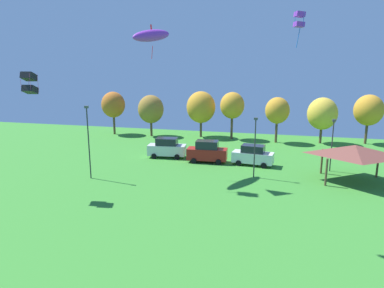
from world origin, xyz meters
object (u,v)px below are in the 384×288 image
(kite_flying_7, at_px, (299,20))
(parked_car_third_from_left, at_px, (253,155))
(kite_flying_2, at_px, (152,36))
(parked_car_second_from_left, at_px, (207,152))
(treeline_tree_4, at_px, (277,111))
(kite_flying_9, at_px, (29,83))
(treeline_tree_6, at_px, (369,110))
(treeline_tree_5, at_px, (322,114))
(light_post_3, at_px, (332,142))
(treeline_tree_3, at_px, (232,106))
(light_post_0, at_px, (255,144))
(treeline_tree_2, at_px, (201,107))
(park_pavilion, at_px, (355,150))
(parked_car_leftmost, at_px, (167,148))
(treeline_tree_0, at_px, (113,105))
(light_post_2, at_px, (88,139))
(treeline_tree_1, at_px, (151,109))

(kite_flying_7, distance_m, parked_car_third_from_left, 16.57)
(kite_flying_2, xyz_separation_m, parked_car_second_from_left, (4.69, 4.72, -12.62))
(treeline_tree_4, bearing_deg, kite_flying_9, -126.14)
(treeline_tree_6, bearing_deg, treeline_tree_5, -169.12)
(treeline_tree_6, bearing_deg, parked_car_third_from_left, -133.58)
(treeline_tree_4, height_order, treeline_tree_6, treeline_tree_6)
(light_post_3, relative_size, treeline_tree_3, 0.77)
(kite_flying_9, distance_m, treeline_tree_4, 33.67)
(kite_flying_9, bearing_deg, light_post_0, 26.96)
(parked_car_third_from_left, relative_size, treeline_tree_6, 0.66)
(kite_flying_7, relative_size, treeline_tree_2, 0.36)
(treeline_tree_3, bearing_deg, park_pavilion, -51.01)
(treeline_tree_3, bearing_deg, parked_car_leftmost, -114.40)
(kite_flying_9, height_order, treeline_tree_0, kite_flying_9)
(light_post_0, distance_m, light_post_2, 16.27)
(light_post_0, height_order, treeline_tree_1, treeline_tree_1)
(treeline_tree_3, height_order, treeline_tree_5, treeline_tree_3)
(light_post_0, relative_size, light_post_3, 1.09)
(treeline_tree_4, distance_m, treeline_tree_5, 6.43)
(kite_flying_7, bearing_deg, parked_car_second_from_left, 134.11)
(kite_flying_7, relative_size, park_pavilion, 0.39)
(parked_car_second_from_left, xyz_separation_m, parked_car_third_from_left, (5.26, 0.06, -0.10))
(light_post_0, bearing_deg, park_pavilion, 6.95)
(parked_car_leftmost, height_order, treeline_tree_0, treeline_tree_0)
(light_post_2, relative_size, treeline_tree_3, 1.00)
(light_post_2, xyz_separation_m, treeline_tree_1, (-2.25, 22.30, 0.33))
(kite_flying_9, distance_m, parked_car_second_from_left, 19.96)
(light_post_3, xyz_separation_m, treeline_tree_2, (-17.64, 15.01, 1.56))
(park_pavilion, xyz_separation_m, treeline_tree_0, (-33.81, 16.76, 1.82))
(treeline_tree_1, bearing_deg, parked_car_third_from_left, -37.58)
(parked_car_leftmost, xyz_separation_m, park_pavilion, (20.31, -4.27, 1.89))
(light_post_2, bearing_deg, treeline_tree_2, 76.48)
(treeline_tree_0, height_order, treeline_tree_1, treeline_tree_0)
(kite_flying_9, bearing_deg, light_post_2, 64.72)
(kite_flying_2, height_order, treeline_tree_0, kite_flying_2)
(light_post_0, relative_size, treeline_tree_5, 0.91)
(kite_flying_7, distance_m, treeline_tree_1, 32.66)
(kite_flying_9, relative_size, light_post_0, 0.31)
(parked_car_second_from_left, xyz_separation_m, park_pavilion, (15.05, -3.31, 1.83))
(treeline_tree_2, bearing_deg, treeline_tree_0, -174.68)
(parked_car_third_from_left, distance_m, park_pavilion, 10.54)
(parked_car_leftmost, xyz_separation_m, treeline_tree_3, (6.05, 13.34, 4.00))
(kite_flying_2, xyz_separation_m, light_post_0, (10.43, 0.27, -10.44))
(treeline_tree_0, bearing_deg, kite_flying_7, -39.32)
(kite_flying_2, distance_m, treeline_tree_6, 33.40)
(treeline_tree_0, height_order, treeline_tree_6, treeline_tree_6)
(treeline_tree_3, xyz_separation_m, treeline_tree_4, (6.74, -0.92, -0.46))
(park_pavilion, relative_size, treeline_tree_3, 0.94)
(parked_car_leftmost, bearing_deg, light_post_3, -10.34)
(treeline_tree_0, xyz_separation_m, treeline_tree_2, (14.53, 1.35, -0.15))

